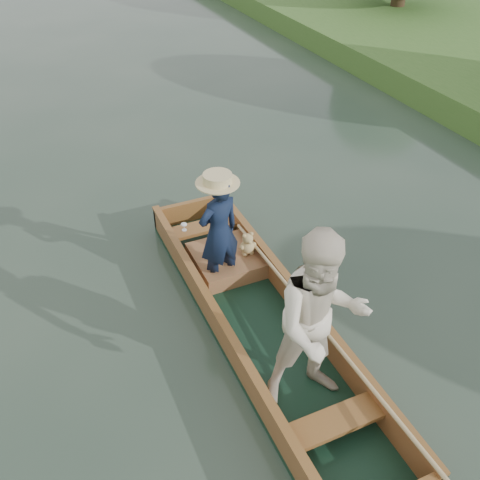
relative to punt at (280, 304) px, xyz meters
name	(u,v)px	position (x,y,z in m)	size (l,w,h in m)	color
ground	(260,331)	(-0.03, 0.37, -0.75)	(120.00, 120.00, 0.00)	#283D30
punt	(280,304)	(0.00, 0.00, 0.00)	(1.19, 5.21, 2.11)	black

